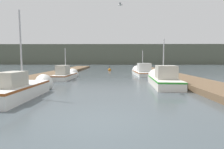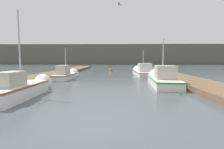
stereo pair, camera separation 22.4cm
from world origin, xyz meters
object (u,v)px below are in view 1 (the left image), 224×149
at_px(seagull_lead, 121,5).
at_px(mooring_piling_0, 161,72).
at_px(fishing_boat_1, 162,79).
at_px(fishing_boat_2, 66,75).
at_px(fishing_boat_3, 142,72).
at_px(mooring_piling_3, 65,71).
at_px(channel_buoy, 110,70).
at_px(mooring_piling_2, 64,71).
at_px(mooring_piling_1, 149,68).
at_px(fishing_boat_0, 24,88).

bearing_deg(seagull_lead, mooring_piling_0, 155.34).
bearing_deg(fishing_boat_1, fishing_boat_2, 158.99).
bearing_deg(fishing_boat_3, seagull_lead, -107.89).
xyz_separation_m(fishing_boat_1, mooring_piling_3, (-9.52, 6.84, 0.19)).
bearing_deg(channel_buoy, mooring_piling_2, -115.65).
height_order(fishing_boat_1, seagull_lead, seagull_lead).
distance_m(mooring_piling_1, seagull_lead, 14.52).
xyz_separation_m(mooring_piling_2, channel_buoy, (4.89, 10.19, -0.50)).
bearing_deg(channel_buoy, mooring_piling_0, -63.27).
relative_size(fishing_boat_2, mooring_piling_1, 3.46).
bearing_deg(fishing_boat_2, fishing_boat_3, 31.36).
bearing_deg(mooring_piling_0, fishing_boat_2, -175.31).
height_order(fishing_boat_0, mooring_piling_0, fishing_boat_0).
relative_size(fishing_boat_1, mooring_piling_0, 5.08).
bearing_deg(mooring_piling_3, mooring_piling_0, -10.35).
relative_size(fishing_boat_1, mooring_piling_2, 4.69).
height_order(mooring_piling_2, mooring_piling_3, mooring_piling_2).
relative_size(fishing_boat_0, channel_buoy, 5.01).
relative_size(fishing_boat_0, mooring_piling_3, 4.01).
height_order(fishing_boat_3, mooring_piling_0, fishing_boat_3).
height_order(fishing_boat_2, channel_buoy, fishing_boat_2).
relative_size(fishing_boat_2, seagull_lead, 8.90).
relative_size(fishing_boat_2, mooring_piling_3, 3.85).
bearing_deg(seagull_lead, mooring_piling_2, -136.10).
xyz_separation_m(fishing_boat_3, channel_buoy, (-4.25, 7.53, -0.26)).
relative_size(fishing_boat_3, mooring_piling_1, 4.42).
height_order(mooring_piling_1, seagull_lead, seagull_lead).
relative_size(mooring_piling_0, mooring_piling_3, 0.93).
distance_m(channel_buoy, seagull_lead, 19.25).
bearing_deg(fishing_boat_2, mooring_piling_1, 37.17).
bearing_deg(mooring_piling_0, fishing_boat_3, 110.96).
relative_size(fishing_boat_0, seagull_lead, 9.26).
height_order(channel_buoy, seagull_lead, seagull_lead).
xyz_separation_m(fishing_boat_3, mooring_piling_2, (-9.14, -2.66, 0.25)).
bearing_deg(seagull_lead, channel_buoy, -168.53).
bearing_deg(fishing_boat_2, channel_buoy, 73.76).
bearing_deg(mooring_piling_3, fishing_boat_0, -84.74).
bearing_deg(mooring_piling_1, mooring_piling_3, -159.62).
height_order(fishing_boat_0, fishing_boat_2, fishing_boat_0).
bearing_deg(mooring_piling_1, mooring_piling_2, -155.59).
bearing_deg(channel_buoy, mooring_piling_1, -44.56).
height_order(fishing_boat_3, channel_buoy, fishing_boat_3).
distance_m(fishing_boat_1, fishing_boat_3, 8.70).
bearing_deg(fishing_boat_3, mooring_piling_3, -170.77).
height_order(mooring_piling_3, channel_buoy, mooring_piling_3).
xyz_separation_m(fishing_boat_0, mooring_piling_2, (-0.89, 10.44, 0.19)).
height_order(fishing_boat_2, mooring_piling_3, fishing_boat_2).
bearing_deg(seagull_lead, mooring_piling_1, 169.31).
bearing_deg(seagull_lead, mooring_piling_3, -137.93).
bearing_deg(fishing_boat_0, fishing_boat_2, 91.25).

